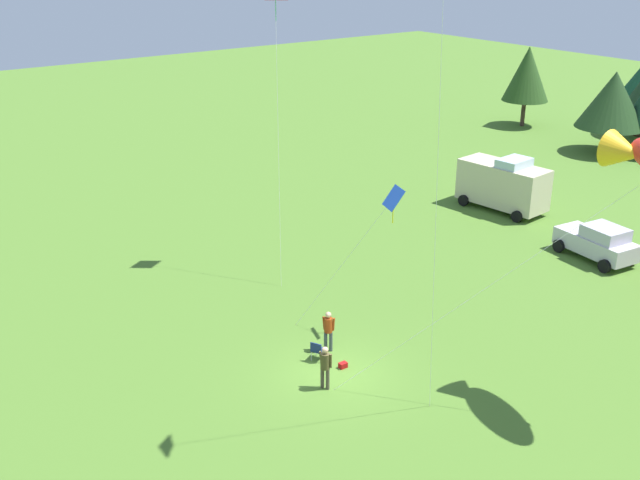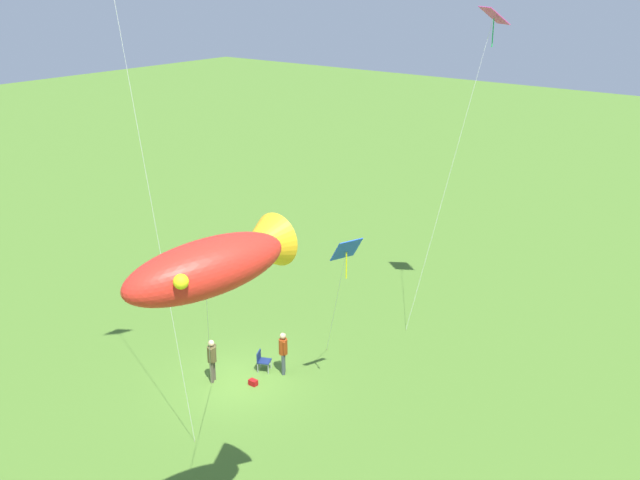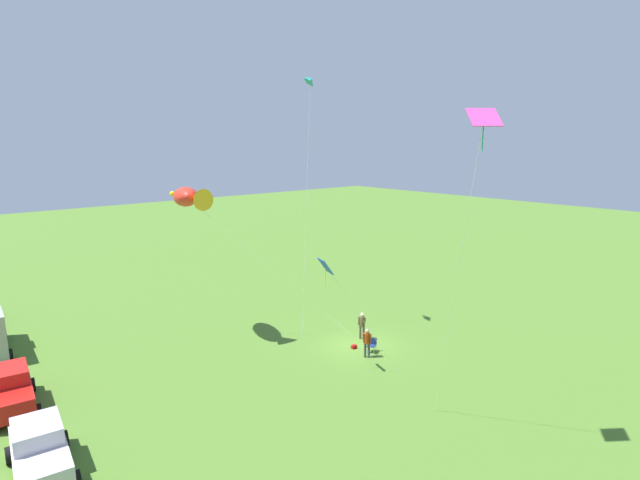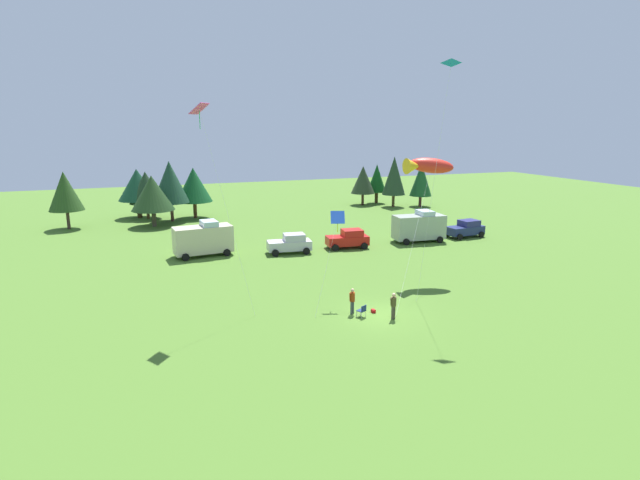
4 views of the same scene
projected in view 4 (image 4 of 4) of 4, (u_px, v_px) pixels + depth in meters
name	position (u px, v px, depth m)	size (l,w,h in m)	color
ground_plane	(380.00, 315.00, 32.69)	(160.00, 160.00, 0.00)	#4A7327
person_kite_flyer	(394.00, 304.00, 31.90)	(0.53, 0.45, 1.74)	#4A4235
folding_chair	(362.00, 310.00, 32.28)	(0.64, 0.64, 0.82)	navy
person_spectator	(352.00, 299.00, 32.78)	(0.51, 0.48, 1.74)	#384344
backpack_on_grass	(373.00, 311.00, 33.15)	(0.32, 0.22, 0.22)	#A71111
van_camper_beige	(203.00, 239.00, 47.30)	(5.59, 3.04, 3.34)	beige
car_silver_compact	(290.00, 244.00, 48.39)	(4.38, 2.62, 1.89)	#C0BAC1
car_red_sedan	(348.00, 239.00, 50.41)	(4.38, 2.61, 1.89)	red
van_motorhome_grey	(419.00, 226.00, 53.03)	(5.56, 2.97, 3.34)	#9AA593
car_navy_hatch	(466.00, 229.00, 55.31)	(4.33, 2.50, 1.89)	navy
treeline_distant	(224.00, 184.00, 66.98)	(52.16, 11.95, 7.74)	#45322A
kite_large_fish	(427.00, 166.00, 39.70)	(9.10, 9.03, 9.80)	red
kite_diamond_rainbow	(201.00, 115.00, 30.39)	(3.39, 2.50, 13.49)	#D93D97
kite_delta_teal	(451.00, 63.00, 30.60)	(1.34, 2.05, 16.32)	teal
kite_diamond_blue	(337.00, 219.00, 34.51)	(3.29, 3.36, 6.34)	blue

